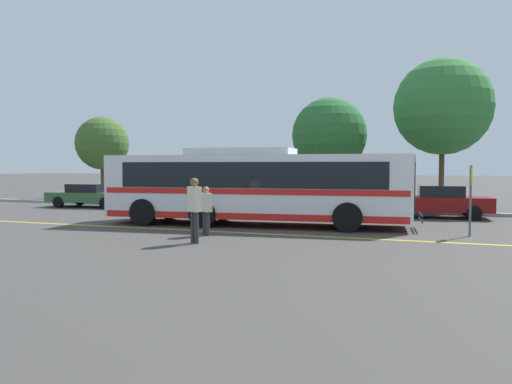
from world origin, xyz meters
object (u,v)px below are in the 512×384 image
object	(u,v)px
parked_car_1	(202,195)
parked_car_2	(300,197)
parked_car_0	(91,195)
bus_stop_sign	(471,191)
tree_0	(443,107)
parked_car_3	(438,201)
tree_1	(102,143)
pedestrian_1	(206,208)
transit_bus	(256,185)
pedestrian_0	(195,206)
tree_2	(329,135)

from	to	relation	value
parked_car_1	parked_car_2	size ratio (longest dim) A/B	0.98
parked_car_0	parked_car_2	size ratio (longest dim) A/B	1.03
bus_stop_sign	tree_0	xyz separation A→B (m)	(-0.70, 11.83, 3.99)
parked_car_3	tree_1	bearing A→B (deg)	69.45
tree_0	tree_1	world-z (taller)	tree_0
pedestrian_1	parked_car_1	bearing A→B (deg)	-28.71
parked_car_3	tree_0	world-z (taller)	tree_0
transit_bus	pedestrian_0	distance (m)	4.76
pedestrian_0	tree_1	xyz separation A→B (m)	(-15.24, 16.26, 2.70)
transit_bus	pedestrian_0	world-z (taller)	transit_bus
tree_0	tree_2	xyz separation A→B (m)	(-5.98, -0.81, -1.45)
bus_stop_sign	tree_1	size ratio (longest dim) A/B	0.40
parked_car_0	bus_stop_sign	world-z (taller)	bus_stop_sign
transit_bus	tree_2	xyz separation A→B (m)	(0.68, 10.47, 2.46)
parked_car_0	pedestrian_0	distance (m)	14.61
parked_car_3	parked_car_1	bearing A→B (deg)	84.40
parked_car_0	tree_2	size ratio (longest dim) A/B	0.78
parked_car_3	tree_0	distance (m)	7.69
pedestrian_1	parked_car_3	bearing A→B (deg)	-95.25
parked_car_1	tree_2	size ratio (longest dim) A/B	0.73
tree_1	parked_car_1	bearing A→B (deg)	-29.94
parked_car_2	tree_1	world-z (taller)	tree_1
bus_stop_sign	tree_1	world-z (taller)	tree_1
pedestrian_1	transit_bus	bearing A→B (deg)	-64.99
tree_0	parked_car_0	bearing A→B (deg)	-160.15
parked_car_3	tree_1	xyz separation A→B (m)	(-21.88, 6.33, 3.08)
tree_1	parked_car_2	bearing A→B (deg)	-21.34
parked_car_0	tree_0	world-z (taller)	tree_0
parked_car_3	tree_1	world-z (taller)	tree_1
pedestrian_0	parked_car_3	bearing A→B (deg)	84.99
bus_stop_sign	pedestrian_0	bearing A→B (deg)	-66.48
pedestrian_0	bus_stop_sign	distance (m)	8.61
parked_car_2	pedestrian_1	world-z (taller)	pedestrian_1
pedestrian_0	parked_car_2	bearing A→B (deg)	115.93
parked_car_1	parked_car_3	size ratio (longest dim) A/B	1.01
transit_bus	tree_0	size ratio (longest dim) A/B	1.45
parked_car_3	tree_2	xyz separation A→B (m)	(-5.80, 5.28, 3.25)
parked_car_0	tree_2	xyz separation A→B (m)	(11.85, 5.63, 3.30)
parked_car_3	bus_stop_sign	size ratio (longest dim) A/B	1.97
parked_car_0	pedestrian_0	size ratio (longest dim) A/B	2.51
parked_car_3	parked_car_2	bearing A→B (deg)	83.91
parked_car_3	tree_1	distance (m)	22.98
pedestrian_1	tree_2	world-z (taller)	tree_2
pedestrian_1	tree_1	world-z (taller)	tree_1
parked_car_3	tree_2	distance (m)	8.49
parked_car_1	tree_0	world-z (taller)	tree_0
transit_bus	tree_2	size ratio (longest dim) A/B	1.92
tree_2	pedestrian_1	bearing A→B (deg)	-95.12
parked_car_2	tree_2	size ratio (longest dim) A/B	0.75
parked_car_2	pedestrian_0	distance (m)	10.13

